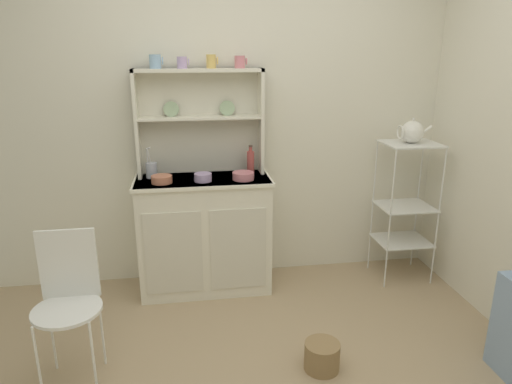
% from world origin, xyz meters
% --- Properties ---
extents(wall_back, '(3.84, 0.05, 2.50)m').
position_xyz_m(wall_back, '(0.00, 1.62, 1.25)').
color(wall_back, silver).
rests_on(wall_back, ground).
extents(hutch_cabinet, '(0.98, 0.45, 0.87)m').
position_xyz_m(hutch_cabinet, '(-0.27, 1.37, 0.45)').
color(hutch_cabinet, silver).
rests_on(hutch_cabinet, ground).
extents(hutch_shelf_unit, '(0.91, 0.18, 0.76)m').
position_xyz_m(hutch_shelf_unit, '(-0.27, 1.53, 1.31)').
color(hutch_shelf_unit, silver).
rests_on(hutch_shelf_unit, hutch_cabinet).
extents(bakers_rack, '(0.40, 0.35, 1.09)m').
position_xyz_m(bakers_rack, '(1.28, 1.31, 0.67)').
color(bakers_rack, silver).
rests_on(bakers_rack, ground).
extents(wire_chair, '(0.36, 0.36, 0.85)m').
position_xyz_m(wire_chair, '(-1.04, 0.46, 0.52)').
color(wire_chair, white).
rests_on(wire_chair, ground).
extents(floor_basket, '(0.20, 0.20, 0.16)m').
position_xyz_m(floor_basket, '(0.33, 0.30, 0.08)').
color(floor_basket, '#93754C').
rests_on(floor_basket, ground).
extents(cup_sky_0, '(0.09, 0.08, 0.09)m').
position_xyz_m(cup_sky_0, '(-0.56, 1.49, 1.68)').
color(cup_sky_0, '#8EB2D1').
rests_on(cup_sky_0, hutch_shelf_unit).
extents(cup_lilac_1, '(0.08, 0.07, 0.08)m').
position_xyz_m(cup_lilac_1, '(-0.38, 1.49, 1.67)').
color(cup_lilac_1, '#B79ECC').
rests_on(cup_lilac_1, hutch_shelf_unit).
extents(cup_gold_2, '(0.08, 0.07, 0.09)m').
position_xyz_m(cup_gold_2, '(-0.18, 1.49, 1.68)').
color(cup_gold_2, '#DBB760').
rests_on(cup_gold_2, hutch_shelf_unit).
extents(cup_rose_3, '(0.09, 0.07, 0.08)m').
position_xyz_m(cup_rose_3, '(0.02, 1.49, 1.67)').
color(cup_rose_3, '#D17A84').
rests_on(cup_rose_3, hutch_shelf_unit).
extents(bowl_mixing_large, '(0.14, 0.14, 0.05)m').
position_xyz_m(bowl_mixing_large, '(-0.56, 1.29, 0.90)').
color(bowl_mixing_large, '#C67556').
rests_on(bowl_mixing_large, hutch_cabinet).
extents(bowl_floral_medium, '(0.12, 0.12, 0.06)m').
position_xyz_m(bowl_floral_medium, '(-0.27, 1.29, 0.90)').
color(bowl_floral_medium, '#B79ECC').
rests_on(bowl_floral_medium, hutch_cabinet).
extents(bowl_cream_small, '(0.15, 0.15, 0.05)m').
position_xyz_m(bowl_cream_small, '(0.02, 1.29, 0.90)').
color(bowl_cream_small, '#D17A84').
rests_on(bowl_cream_small, hutch_cabinet).
extents(jam_bottle, '(0.05, 0.05, 0.21)m').
position_xyz_m(jam_bottle, '(0.09, 1.45, 0.96)').
color(jam_bottle, '#B74C47').
rests_on(jam_bottle, hutch_cabinet).
extents(utensil_jar, '(0.08, 0.08, 0.23)m').
position_xyz_m(utensil_jar, '(-0.63, 1.45, 0.93)').
color(utensil_jar, '#B2B7C6').
rests_on(utensil_jar, hutch_cabinet).
extents(porcelain_teapot, '(0.26, 0.17, 0.19)m').
position_xyz_m(porcelain_teapot, '(1.28, 1.31, 1.18)').
color(porcelain_teapot, white).
rests_on(porcelain_teapot, bakers_rack).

